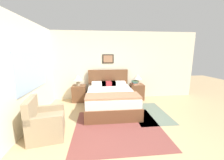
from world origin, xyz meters
TOP-DOWN VIEW (x-y plane):
  - ground_plane at (0.00, 0.00)m, footprint 16.00×16.00m
  - wall_back at (-0.00, 3.19)m, footprint 6.81×0.09m
  - wall_left at (-2.23, 1.58)m, footprint 0.08×5.56m
  - area_rug_main at (-0.05, 0.85)m, footprint 2.09×1.97m
  - area_rug_bedside at (1.01, 1.58)m, footprint 1.00×1.58m
  - bed at (-0.12, 2.10)m, footprint 1.53×2.07m
  - armchair at (-1.66, 0.67)m, footprint 0.80×0.84m
  - nightstand_near_window at (-1.23, 2.88)m, footprint 0.49×0.48m
  - nightstand_by_door at (0.99, 2.88)m, footprint 0.49×0.48m
  - table_lamp_near_window at (-1.25, 2.85)m, footprint 0.32×0.32m
  - table_lamp_by_door at (1.00, 2.85)m, footprint 0.32×0.32m
  - book_thick_bottom at (0.88, 2.83)m, footprint 0.19×0.29m
  - book_hardcover_middle at (0.88, 2.83)m, footprint 0.20×0.30m
  - book_novel_upper at (0.88, 2.83)m, footprint 0.18×0.28m
  - book_slim_near_top at (0.88, 2.83)m, footprint 0.17×0.27m
  - book_paperback_top at (0.88, 2.83)m, footprint 0.23×0.29m

SIDE VIEW (x-z plane):
  - ground_plane at x=0.00m, z-range 0.00..0.00m
  - area_rug_main at x=-0.05m, z-range 0.00..0.01m
  - area_rug_bedside at x=1.01m, z-range 0.00..0.01m
  - nightstand_near_window at x=-1.23m, z-range 0.00..0.60m
  - nightstand_by_door at x=0.99m, z-range 0.00..0.60m
  - armchair at x=-1.66m, z-range -0.14..0.74m
  - bed at x=-0.12m, z-range -0.25..0.91m
  - book_thick_bottom at x=0.88m, z-range 0.60..0.63m
  - book_hardcover_middle at x=0.88m, z-range 0.63..0.66m
  - book_novel_upper at x=0.88m, z-range 0.66..0.68m
  - book_slim_near_top at x=0.88m, z-range 0.68..0.71m
  - book_paperback_top at x=0.88m, z-range 0.71..0.75m
  - table_lamp_near_window at x=-1.25m, z-range 0.67..1.06m
  - table_lamp_by_door at x=1.00m, z-range 0.67..1.06m
  - wall_back at x=0.00m, z-range 0.00..2.60m
  - wall_left at x=-2.23m, z-range 0.00..2.60m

